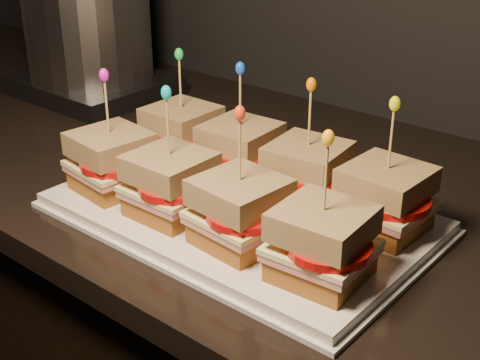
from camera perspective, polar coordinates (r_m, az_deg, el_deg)
The scene contains 61 objects.
granite_slab at distance 0.96m, azimuth 1.90°, elevation -0.41°, with size 2.37×0.66×0.03m, color black.
platter at distance 0.82m, azimuth 0.00°, elevation -2.89°, with size 0.45×0.28×0.02m, color white.
platter_rim at distance 0.83m, azimuth 0.00°, elevation -3.26°, with size 0.46×0.29×0.01m, color white.
sandwich_0_bread_bot at distance 0.96m, azimuth -4.91°, elevation 2.52°, with size 0.09×0.09×0.02m, color brown.
sandwich_0_ham at distance 0.95m, azimuth -4.94°, elevation 3.41°, with size 0.09×0.09×0.01m, color #CE746A.
sandwich_0_cheese at distance 0.95m, azimuth -4.96°, elevation 3.80°, with size 0.10×0.09×0.01m, color #FCF1A1.
sandwich_0_tomato at distance 0.93m, azimuth -4.70°, elevation 3.95°, with size 0.09×0.09×0.01m, color red.
sandwich_0_bread_top at distance 0.94m, azimuth -5.02°, elevation 5.33°, with size 0.09×0.09×0.03m, color #5B3413.
sandwich_0_pick at distance 0.92m, azimuth -5.12°, elevation 7.94°, with size 0.00×0.00×0.09m, color tan.
sandwich_0_frill at distance 0.91m, azimuth -5.23°, elevation 10.64°, with size 0.01×0.01×0.02m, color green.
sandwich_1_bread_bot at distance 0.89m, azimuth 0.01°, elevation 0.83°, with size 0.09×0.09×0.02m, color brown.
sandwich_1_ham at distance 0.88m, azimuth 0.01°, elevation 1.77°, with size 0.09×0.09×0.01m, color #CE746A.
sandwich_1_cheese at distance 0.88m, azimuth 0.01°, elevation 2.19°, with size 0.10×0.09×0.01m, color #FCF1A1.
sandwich_1_tomato at distance 0.87m, azimuth 0.37°, elevation 2.32°, with size 0.09×0.09×0.01m, color red.
sandwich_1_bread_top at distance 0.87m, azimuth 0.01°, elevation 3.81°, with size 0.09×0.09×0.03m, color #5B3413.
sandwich_1_pick at distance 0.86m, azimuth 0.01°, elevation 6.61°, with size 0.00×0.00×0.09m, color tan.
sandwich_1_frill at distance 0.84m, azimuth 0.01°, elevation 9.52°, with size 0.01×0.01×0.02m, color blue.
sandwich_2_bread_bot at distance 0.83m, azimuth 5.66°, elevation -1.12°, with size 0.09×0.09×0.02m, color brown.
sandwich_2_ham at distance 0.83m, azimuth 5.71°, elevation -0.13°, with size 0.09×0.09×0.01m, color #CE746A.
sandwich_2_cheese at distance 0.82m, azimuth 5.73°, elevation 0.31°, with size 0.10×0.09×0.01m, color #FCF1A1.
sandwich_2_tomato at distance 0.81m, azimuth 6.21°, elevation 0.42°, with size 0.09×0.09×0.01m, color red.
sandwich_2_bread_top at distance 0.81m, azimuth 5.81°, elevation 2.03°, with size 0.09×0.09×0.03m, color #5B3413.
sandwich_2_pick at distance 0.79m, azimuth 5.95°, elevation 5.00°, with size 0.00×0.00×0.09m, color tan.
sandwich_2_frill at distance 0.78m, azimuth 6.10°, elevation 8.10°, with size 0.01×0.01×0.02m, color orange.
sandwich_3_bread_bot at distance 0.78m, azimuth 12.09°, elevation -3.32°, with size 0.09×0.09×0.02m, color brown.
sandwich_3_ham at distance 0.78m, azimuth 12.19°, elevation -2.29°, with size 0.09×0.09×0.01m, color #CE746A.
sandwich_3_cheese at distance 0.77m, azimuth 12.24°, elevation -1.83°, with size 0.10×0.09×0.01m, color #FCF1A1.
sandwich_3_tomato at distance 0.76m, azimuth 12.86°, elevation -1.75°, with size 0.09×0.09×0.01m, color red.
sandwich_3_bread_top at distance 0.76m, azimuth 12.42°, elevation -0.03°, with size 0.09×0.09×0.03m, color #5B3413.
sandwich_3_pick at distance 0.74m, azimuth 12.74°, elevation 3.09°, with size 0.00×0.00×0.09m, color tan.
sandwich_3_frill at distance 0.73m, azimuth 13.07°, elevation 6.36°, with size 0.01×0.01×0.02m, color yellow.
sandwich_4_bread_bot at distance 0.88m, azimuth -10.77°, elevation 0.00°, with size 0.09×0.09×0.02m, color brown.
sandwich_4_ham at distance 0.87m, azimuth -10.85°, elevation 0.95°, with size 0.09×0.09×0.01m, color #CE746A.
sandwich_4_cheese at distance 0.87m, azimuth -10.89°, elevation 1.37°, with size 0.10×0.09×0.01m, color #FCF1A1.
sandwich_4_tomato at distance 0.85m, azimuth -10.71°, elevation 1.50°, with size 0.09×0.09×0.01m, color red.
sandwich_4_bread_top at distance 0.86m, azimuth -11.03°, elevation 3.01°, with size 0.09×0.09×0.03m, color #5B3413.
sandwich_4_pick at distance 0.84m, azimuth -11.28°, elevation 5.84°, with size 0.00×0.00×0.09m, color tan.
sandwich_4_frill at distance 0.83m, azimuth -11.54°, elevation 8.77°, with size 0.01×0.01×0.02m, color #C917B3.
sandwich_5_bread_bot at distance 0.81m, azimuth -5.86°, elevation -2.07°, with size 0.09×0.09×0.02m, color brown.
sandwich_5_ham at distance 0.80m, azimuth -5.90°, elevation -1.06°, with size 0.09×0.09×0.01m, color #CE746A.
sandwich_5_cheese at distance 0.80m, azimuth -5.93°, elevation -0.60°, with size 0.10×0.09×0.01m, color #FCF1A1.
sandwich_5_tomato at distance 0.78m, azimuth -5.64°, elevation -0.50°, with size 0.09×0.09×0.01m, color red.
sandwich_5_bread_top at distance 0.78m, azimuth -6.01°, elevation 1.16°, with size 0.09×0.09×0.03m, color #5B3413.
sandwich_5_pick at distance 0.77m, azimuth -6.16°, elevation 4.23°, with size 0.00×0.00×0.09m, color tan.
sandwich_5_frill at distance 0.75m, azimuth -6.32°, elevation 7.43°, with size 0.01×0.01×0.02m, color #119DB4.
sandwich_6_bread_bot at distance 0.74m, azimuth -0.02°, elevation -4.51°, with size 0.09×0.09×0.02m, color brown.
sandwich_6_ham at distance 0.73m, azimuth -0.02°, elevation -3.43°, with size 0.09×0.09×0.01m, color #CE746A.
sandwich_6_cheese at distance 0.73m, azimuth -0.02°, elevation -2.95°, with size 0.10×0.09×0.01m, color #FCF1A1.
sandwich_6_tomato at distance 0.72m, azimuth 0.41°, elevation -2.89°, with size 0.09×0.09×0.01m, color red.
sandwich_6_bread_top at distance 0.72m, azimuth -0.02°, elevation -1.06°, with size 0.09×0.09×0.03m, color #5B3413.
sandwich_6_pick at distance 0.70m, azimuth -0.02°, elevation 2.24°, with size 0.00×0.00×0.09m, color tan.
sandwich_6_frill at distance 0.68m, azimuth -0.02°, elevation 5.72°, with size 0.01×0.01×0.02m, color red.
sandwich_7_bread_bot at distance 0.69m, azimuth 6.88°, elevation -7.31°, with size 0.09×0.09×0.02m, color brown.
sandwich_7_ham at distance 0.68m, azimuth 6.95°, elevation -6.18°, with size 0.09×0.09×0.01m, color #CE746A.
sandwich_7_cheese at distance 0.68m, azimuth 6.98°, elevation -5.67°, with size 0.10×0.09×0.01m, color #FCF1A1.
sandwich_7_tomato at distance 0.66m, azimuth 7.60°, elevation -5.66°, with size 0.09×0.09×0.01m, color red.
sandwich_7_bread_top at distance 0.66m, azimuth 7.10°, elevation -3.68°, with size 0.09×0.09×0.03m, color #5B3413.
sandwich_7_pick at distance 0.64m, azimuth 7.31°, elevation -0.17°, with size 0.00×0.00×0.09m, color tan.
sandwich_7_frill at distance 0.62m, azimuth 7.54°, elevation 3.57°, with size 0.01×0.01×0.02m, color #FBAD11.
appliance_base at distance 1.32m, azimuth -12.36°, elevation 7.92°, with size 0.27×0.23×0.03m, color #262628.
appliance at distance 1.29m, azimuth -13.03°, elevation 14.75°, with size 0.27×0.23×0.35m, color silver, non-canonical shape.
Camera 1 is at (-0.18, 1.00, 1.29)m, focal length 50.00 mm.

